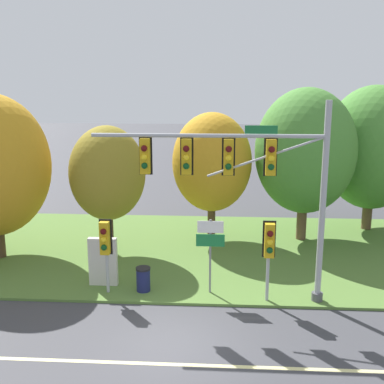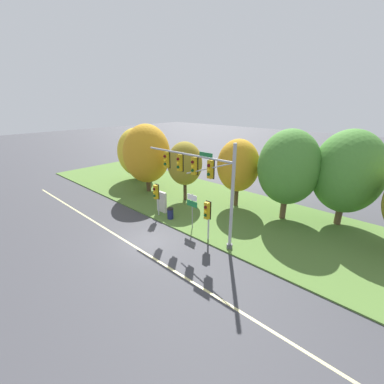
% 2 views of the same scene
% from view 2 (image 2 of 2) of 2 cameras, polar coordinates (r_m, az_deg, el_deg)
% --- Properties ---
extents(ground_plane, '(160.00, 160.00, 0.00)m').
position_cam_2_polar(ground_plane, '(19.24, -9.46, -10.62)').
color(ground_plane, '#3D3D42').
extents(lane_stripe, '(36.00, 0.16, 0.01)m').
position_cam_2_polar(lane_stripe, '(18.65, -12.42, -11.87)').
color(lane_stripe, beige).
rests_on(lane_stripe, ground).
extents(grass_verge, '(48.00, 11.50, 0.10)m').
position_cam_2_polar(grass_verge, '(24.51, 5.86, -3.44)').
color(grass_verge, '#517533').
rests_on(grass_verge, ground).
extents(traffic_signal_mast, '(8.21, 0.49, 7.14)m').
position_cam_2_polar(traffic_signal_mast, '(17.77, 1.83, 3.85)').
color(traffic_signal_mast, '#9EA0A5').
rests_on(traffic_signal_mast, grass_verge).
extents(pedestrian_signal_near_kerb, '(0.46, 0.55, 2.86)m').
position_cam_2_polar(pedestrian_signal_near_kerb, '(22.07, -7.95, -0.34)').
color(pedestrian_signal_near_kerb, '#9EA0A5').
rests_on(pedestrian_signal_near_kerb, grass_verge).
extents(pedestrian_signal_further_along, '(0.46, 0.55, 3.00)m').
position_cam_2_polar(pedestrian_signal_further_along, '(17.91, 3.40, -4.62)').
color(pedestrian_signal_further_along, '#9EA0A5').
rests_on(pedestrian_signal_further_along, grass_verge).
extents(route_sign_post, '(1.05, 0.08, 2.84)m').
position_cam_2_polar(route_sign_post, '(19.73, 0.03, -2.91)').
color(route_sign_post, slate).
rests_on(route_sign_post, grass_verge).
extents(tree_nearest_road, '(4.77, 4.77, 6.48)m').
position_cam_2_polar(tree_nearest_road, '(32.93, -12.10, 8.65)').
color(tree_nearest_road, '#4C3823').
rests_on(tree_nearest_road, grass_verge).
extents(tree_left_of_mast, '(4.98, 4.98, 7.30)m').
position_cam_2_polar(tree_left_of_mast, '(28.05, -10.01, 8.36)').
color(tree_left_of_mast, '#4C3823').
rests_on(tree_left_of_mast, grass_verge).
extents(tree_behind_signpost, '(3.41, 3.41, 5.88)m').
position_cam_2_polar(tree_behind_signpost, '(25.08, -1.62, 6.31)').
color(tree_behind_signpost, '#423021').
rests_on(tree_behind_signpost, grass_verge).
extents(tree_mid_verge, '(3.87, 3.87, 6.34)m').
position_cam_2_polar(tree_mid_verge, '(23.97, 10.22, 5.80)').
color(tree_mid_verge, '#4C3823').
rests_on(tree_mid_verge, grass_verge).
extents(tree_tall_centre, '(4.88, 4.88, 7.51)m').
position_cam_2_polar(tree_tall_centre, '(22.15, 20.66, 5.14)').
color(tree_tall_centre, brown).
rests_on(tree_tall_centre, grass_verge).
extents(tree_right_far, '(5.15, 5.15, 7.61)m').
position_cam_2_polar(tree_right_far, '(22.98, 31.29, 3.84)').
color(tree_right_far, brown).
rests_on(tree_right_far, grass_verge).
extents(info_kiosk, '(1.10, 0.24, 1.90)m').
position_cam_2_polar(info_kiosk, '(23.19, -6.75, -2.19)').
color(info_kiosk, beige).
rests_on(info_kiosk, grass_verge).
extents(trash_bin, '(0.56, 0.56, 0.93)m').
position_cam_2_polar(trash_bin, '(21.95, -4.84, -4.76)').
color(trash_bin, '#191E4C').
rests_on(trash_bin, grass_verge).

